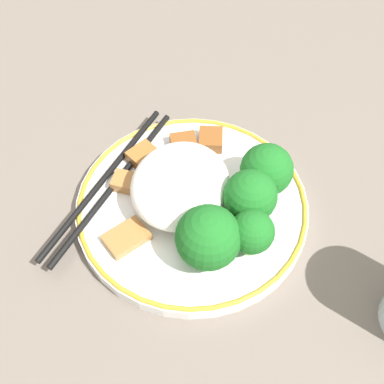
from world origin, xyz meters
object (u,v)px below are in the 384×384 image
at_px(broccoli_back_center, 252,232).
at_px(broccoli_back_right, 250,197).
at_px(plate, 192,207).
at_px(broccoli_back_left, 208,238).
at_px(chopsticks, 109,182).
at_px(broccoli_mid_left, 267,170).

bearing_deg(broccoli_back_center, broccoli_back_right, 22.81).
bearing_deg(plate, broccoli_back_center, -110.25).
relative_size(plate, broccoli_back_center, 4.41).
bearing_deg(plate, broccoli_back_left, -142.29).
height_order(broccoli_back_left, broccoli_back_center, broccoli_back_left).
height_order(plate, chopsticks, chopsticks).
height_order(broccoli_mid_left, chopsticks, broccoli_mid_left).
height_order(plate, broccoli_mid_left, broccoli_mid_left).
distance_m(plate, broccoli_back_left, 0.07).
height_order(broccoli_back_left, broccoli_back_right, broccoli_back_left).
bearing_deg(broccoli_back_center, broccoli_mid_left, 8.99).
xyz_separation_m(plate, chopsticks, (-0.01, 0.09, 0.01)).
distance_m(broccoli_back_left, chopsticks, 0.13).
bearing_deg(broccoli_mid_left, broccoli_back_left, 167.19).
bearing_deg(broccoli_back_left, broccoli_back_right, -18.29).
relative_size(broccoli_back_center, broccoli_mid_left, 0.94).
bearing_deg(broccoli_back_center, broccoli_back_left, 123.12).
xyz_separation_m(broccoli_back_center, chopsticks, (0.01, 0.16, -0.03)).
bearing_deg(broccoli_mid_left, plate, 129.19).
xyz_separation_m(broccoli_back_left, broccoli_mid_left, (0.09, -0.02, -0.00)).
bearing_deg(plate, broccoli_mid_left, -50.81).
height_order(broccoli_back_right, chopsticks, broccoli_back_right).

